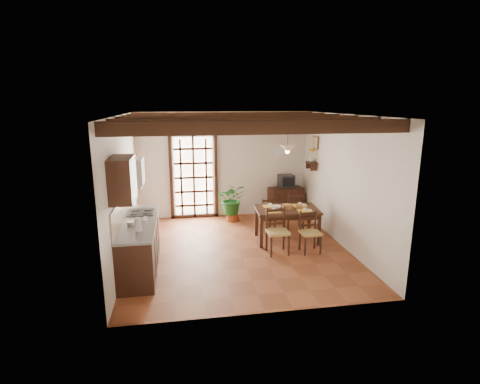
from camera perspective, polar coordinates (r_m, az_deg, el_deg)
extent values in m
plane|color=brown|center=(8.02, -0.24, -8.70)|extent=(5.00, 5.00, 0.00)
cube|color=silver|center=(10.04, -2.55, 4.14)|extent=(4.50, 0.02, 2.80)
cube|color=silver|center=(5.24, 4.17, -4.72)|extent=(4.50, 0.02, 2.80)
cube|color=silver|center=(7.59, -17.27, 0.45)|extent=(0.02, 5.00, 2.80)
cube|color=silver|center=(8.26, 15.35, 1.62)|extent=(0.02, 5.00, 2.80)
cube|color=white|center=(7.43, -0.26, 11.71)|extent=(4.50, 5.00, 0.02)
cube|color=black|center=(5.38, 3.39, 9.81)|extent=(4.50, 0.14, 0.20)
cube|color=black|center=(6.20, 1.64, 10.32)|extent=(4.50, 0.14, 0.20)
cube|color=black|center=(7.02, 0.30, 10.70)|extent=(4.50, 0.14, 0.20)
cube|color=black|center=(7.85, -0.76, 11.00)|extent=(4.50, 0.14, 0.20)
cube|color=black|center=(8.68, -1.62, 11.24)|extent=(4.50, 0.14, 0.20)
cube|color=black|center=(9.51, -2.33, 11.44)|extent=(4.50, 0.14, 0.20)
cube|color=white|center=(10.02, -7.07, 2.29)|extent=(1.01, 0.02, 2.11)
cube|color=black|center=(9.81, -7.25, 8.77)|extent=(1.26, 0.10, 0.08)
cube|color=black|center=(9.96, -10.45, 2.10)|extent=(0.08, 0.10, 2.28)
cube|color=black|center=(10.01, -3.68, 2.35)|extent=(0.08, 0.10, 2.28)
cube|color=black|center=(9.95, -7.05, 2.21)|extent=(1.01, 0.03, 2.02)
cube|color=black|center=(7.25, -14.98, -7.93)|extent=(0.60, 2.20, 0.88)
cube|color=slate|center=(7.10, -15.21, -4.47)|extent=(0.64, 2.25, 0.04)
cube|color=tan|center=(7.07, -17.62, -2.76)|extent=(0.02, 2.20, 0.50)
cube|color=black|center=(6.21, -17.49, 1.88)|extent=(0.35, 0.80, 0.70)
cube|color=white|center=(7.44, -15.98, 3.05)|extent=(0.38, 0.60, 0.50)
cube|color=silver|center=(7.49, -15.85, 1.02)|extent=(0.32, 0.55, 0.04)
cube|color=black|center=(7.62, -14.83, -3.02)|extent=(0.50, 0.55, 0.02)
cylinder|color=white|center=(6.54, -15.29, -4.84)|extent=(0.11, 0.11, 0.24)
cylinder|color=silver|center=(6.86, -16.26, -4.73)|extent=(0.14, 0.14, 0.10)
cube|color=#331B10|center=(8.36, 7.17, -2.67)|extent=(1.43, 0.97, 0.05)
cube|color=#331B10|center=(8.38, 7.15, -3.15)|extent=(1.29, 0.88, 0.10)
cube|color=#331B10|center=(8.97, 10.49, -4.14)|extent=(0.07, 0.07, 0.69)
cube|color=#331B10|center=(8.72, 2.52, -4.45)|extent=(0.07, 0.07, 0.69)
cube|color=#331B10|center=(8.28, 11.92, -5.72)|extent=(0.07, 0.07, 0.69)
cube|color=#331B10|center=(8.00, 3.28, -6.12)|extent=(0.07, 0.07, 0.69)
cube|color=tan|center=(7.71, 5.76, -6.08)|extent=(0.44, 0.42, 0.05)
cube|color=black|center=(7.79, 5.43, -4.03)|extent=(0.43, 0.05, 0.47)
cube|color=black|center=(7.79, 5.72, -7.67)|extent=(0.42, 0.40, 0.46)
cube|color=tan|center=(7.88, 10.68, -6.13)|extent=(0.40, 0.39, 0.05)
cube|color=black|center=(7.95, 10.32, -4.30)|extent=(0.39, 0.05, 0.43)
cube|color=black|center=(7.95, 10.61, -7.55)|extent=(0.38, 0.36, 0.42)
cube|color=tan|center=(9.05, 4.01, -3.32)|extent=(0.44, 0.42, 0.05)
cube|color=black|center=(8.85, 4.41, -2.28)|extent=(0.39, 0.09, 0.43)
cube|color=black|center=(9.12, 3.99, -4.57)|extent=(0.42, 0.40, 0.42)
cube|color=tan|center=(9.18, 8.25, -2.89)|extent=(0.45, 0.43, 0.05)
cube|color=black|center=(8.95, 8.58, -1.75)|extent=(0.43, 0.06, 0.47)
cube|color=black|center=(9.24, 8.20, -4.27)|extent=(0.43, 0.41, 0.46)
cube|color=gold|center=(8.07, 5.27, -3.13)|extent=(0.31, 0.23, 0.01)
cube|color=gold|center=(8.26, 9.87, -2.87)|extent=(0.31, 0.23, 0.01)
cube|color=gold|center=(8.47, 4.53, -2.31)|extent=(0.31, 0.23, 0.01)
cube|color=gold|center=(8.66, 8.94, -2.08)|extent=(0.31, 0.23, 0.01)
cylinder|color=olive|center=(8.34, 7.18, -2.28)|extent=(0.22, 0.22, 0.09)
imported|color=white|center=(8.34, 5.46, -2.29)|extent=(0.27, 0.27, 0.05)
cube|color=black|center=(10.32, 6.95, -1.43)|extent=(0.97, 0.55, 0.78)
cube|color=black|center=(10.19, 7.04, 1.72)|extent=(0.42, 0.38, 0.33)
cube|color=black|center=(10.02, 7.32, 1.52)|extent=(0.31, 0.05, 0.25)
cube|color=white|center=(10.25, 5.84, 6.26)|extent=(0.25, 0.03, 0.32)
cone|color=maroon|center=(9.84, -1.15, -3.77)|extent=(0.37, 0.37, 0.22)
imported|color=#144C19|center=(9.71, -1.16, -1.18)|extent=(2.18, 1.96, 2.12)
cube|color=black|center=(9.65, 10.87, 4.43)|extent=(0.20, 0.42, 0.03)
cube|color=black|center=(9.50, 11.20, 3.73)|extent=(0.18, 0.03, 0.18)
cube|color=black|center=(9.82, 10.51, 4.07)|extent=(0.18, 0.03, 0.18)
imported|color=#B2BFB2|center=(9.63, 10.90, 5.02)|extent=(0.15, 0.15, 0.15)
sphere|color=gold|center=(9.60, 10.96, 6.25)|extent=(0.14, 0.14, 0.14)
cylinder|color=#144C19|center=(9.62, 10.92, 5.37)|extent=(0.01, 0.01, 0.28)
cube|color=brown|center=(9.61, 11.49, 7.38)|extent=(0.03, 0.32, 0.32)
cube|color=#C3B292|center=(9.61, 11.40, 7.38)|extent=(0.01, 0.26, 0.26)
cylinder|color=black|center=(8.15, 7.33, 9.30)|extent=(0.01, 0.01, 0.70)
cone|color=beige|center=(8.18, 7.25, 6.71)|extent=(0.36, 0.36, 0.14)
sphere|color=#FFD88C|center=(8.19, 7.23, 6.16)|extent=(0.09, 0.09, 0.09)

